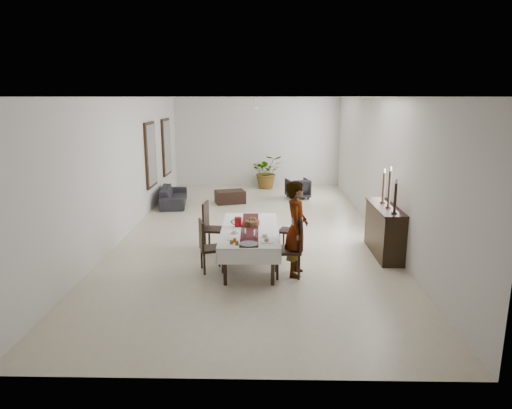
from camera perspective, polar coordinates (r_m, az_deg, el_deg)
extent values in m
cube|color=beige|center=(11.16, -0.46, -3.39)|extent=(6.00, 12.00, 0.00)
cube|color=white|center=(10.69, -0.49, 13.28)|extent=(6.00, 12.00, 0.02)
cube|color=silver|center=(16.77, 0.12, 7.79)|extent=(6.00, 0.02, 3.20)
cube|color=silver|center=(4.96, -2.44, -5.50)|extent=(6.00, 0.02, 3.20)
cube|color=silver|center=(11.30, -15.91, 4.63)|extent=(0.02, 12.00, 3.20)
cube|color=silver|center=(11.14, 15.20, 4.55)|extent=(0.02, 12.00, 3.20)
cube|color=black|center=(8.86, -0.77, -3.23)|extent=(0.98, 2.27, 0.05)
cylinder|color=black|center=(7.98, -3.89, -7.83)|extent=(0.07, 0.07, 0.66)
cylinder|color=black|center=(7.96, 2.11, -7.85)|extent=(0.07, 0.07, 0.66)
cylinder|color=black|center=(10.00, -3.03, -3.42)|extent=(0.07, 0.07, 0.66)
cylinder|color=black|center=(9.99, 1.72, -3.43)|extent=(0.07, 0.07, 0.66)
cube|color=white|center=(8.85, -0.77, -3.06)|extent=(1.15, 2.44, 0.01)
cube|color=silver|center=(8.92, -4.31, -3.89)|extent=(0.05, 2.42, 0.28)
cube|color=white|center=(8.90, 2.78, -3.90)|extent=(0.05, 2.42, 0.28)
cube|color=white|center=(7.75, -0.92, -6.53)|extent=(1.11, 0.03, 0.28)
cube|color=white|center=(10.05, -0.65, -1.87)|extent=(1.11, 0.03, 0.28)
cube|color=#51171A|center=(8.85, -0.77, -3.01)|extent=(0.37, 2.35, 0.00)
cylinder|color=maroon|center=(8.97, -2.26, -2.19)|extent=(0.14, 0.14, 0.19)
torus|color=maroon|center=(8.97, -2.77, -2.19)|extent=(0.11, 0.02, 0.11)
cylinder|color=white|center=(8.24, -0.06, -3.68)|extent=(0.07, 0.07, 0.16)
cylinder|color=silver|center=(8.34, -1.48, -3.49)|extent=(0.07, 0.07, 0.16)
cylinder|color=white|center=(8.87, -0.46, -2.44)|extent=(0.07, 0.07, 0.16)
cylinder|color=silver|center=(8.30, 1.11, -3.93)|extent=(0.08, 0.08, 0.06)
cylinder|color=silver|center=(8.31, 1.11, -4.08)|extent=(0.14, 0.14, 0.01)
cylinder|color=white|center=(8.54, -2.70, -3.45)|extent=(0.08, 0.08, 0.06)
cylinder|color=silver|center=(8.54, -2.70, -3.60)|extent=(0.14, 0.14, 0.01)
cylinder|color=white|center=(8.04, 1.34, -4.66)|extent=(0.23, 0.23, 0.01)
sphere|color=tan|center=(8.03, 1.34, -4.49)|extent=(0.08, 0.08, 0.08)
cylinder|color=white|center=(8.19, -2.83, -4.35)|extent=(0.23, 0.23, 0.01)
cylinder|color=silver|center=(9.36, -2.56, -2.09)|extent=(0.23, 0.23, 0.01)
cylinder|color=#424146|center=(7.91, -0.89, -4.96)|extent=(0.34, 0.34, 0.02)
cylinder|color=brown|center=(7.88, -2.41, -4.84)|extent=(0.06, 0.06, 0.07)
cylinder|color=brown|center=(7.94, -3.07, -4.71)|extent=(0.06, 0.06, 0.07)
cylinder|color=#914115|center=(8.02, -2.69, -4.50)|extent=(0.06, 0.06, 0.07)
cylinder|color=brown|center=(9.06, -0.45, -2.32)|extent=(0.28, 0.28, 0.09)
sphere|color=maroon|center=(9.06, -0.27, -1.86)|extent=(0.08, 0.08, 0.08)
sphere|color=#547623|center=(9.07, -0.68, -1.85)|extent=(0.08, 0.08, 0.08)
cube|color=black|center=(8.33, 3.97, -5.72)|extent=(0.48, 0.48, 0.05)
cylinder|color=black|center=(8.25, 5.39, -7.84)|extent=(0.05, 0.05, 0.46)
cylinder|color=black|center=(8.61, 5.13, -6.93)|extent=(0.05, 0.05, 0.46)
cylinder|color=black|center=(8.22, 2.70, -7.88)|extent=(0.05, 0.05, 0.46)
cylinder|color=black|center=(8.58, 2.55, -6.95)|extent=(0.05, 0.05, 0.46)
cube|color=black|center=(8.25, 5.49, -3.60)|extent=(0.06, 0.47, 0.60)
cube|color=black|center=(9.75, 4.16, -3.29)|extent=(0.52, 0.52, 0.05)
cylinder|color=black|center=(9.62, 4.82, -4.93)|extent=(0.05, 0.05, 0.40)
cylinder|color=black|center=(9.92, 5.33, -4.36)|extent=(0.05, 0.05, 0.40)
cylinder|color=black|center=(9.70, 2.91, -4.74)|extent=(0.05, 0.05, 0.40)
cylinder|color=black|center=(10.01, 3.47, -4.18)|extent=(0.05, 0.05, 0.40)
cube|color=black|center=(9.62, 5.25, -1.80)|extent=(0.17, 0.40, 0.52)
cube|color=black|center=(8.60, -5.54, -5.49)|extent=(0.52, 0.52, 0.05)
cylinder|color=black|center=(8.82, -6.81, -6.65)|extent=(0.05, 0.05, 0.42)
cylinder|color=black|center=(8.50, -6.47, -7.42)|extent=(0.05, 0.05, 0.42)
cylinder|color=black|center=(8.87, -4.60, -6.48)|extent=(0.05, 0.05, 0.42)
cylinder|color=black|center=(8.55, -4.17, -7.24)|extent=(0.05, 0.05, 0.42)
cube|color=black|center=(8.49, -6.86, -3.76)|extent=(0.15, 0.41, 0.53)
cube|color=black|center=(9.71, -5.11, -3.13)|extent=(0.50, 0.50, 0.05)
cylinder|color=black|center=(9.99, -5.87, -4.14)|extent=(0.05, 0.05, 0.44)
cylinder|color=black|center=(9.66, -6.39, -4.78)|extent=(0.05, 0.05, 0.44)
cylinder|color=black|center=(9.91, -3.82, -4.24)|extent=(0.05, 0.05, 0.44)
cylinder|color=black|center=(9.58, -4.27, -4.89)|extent=(0.05, 0.05, 0.44)
cube|color=black|center=(9.68, -6.32, -1.35)|extent=(0.09, 0.45, 0.57)
imported|color=#9799A0|center=(8.30, 5.08, -3.03)|extent=(0.51, 0.69, 1.75)
cube|color=black|center=(9.81, 15.74, -3.21)|extent=(0.44, 1.66, 1.00)
cube|color=black|center=(9.69, 15.93, -0.29)|extent=(0.49, 1.72, 0.03)
cylinder|color=black|center=(9.11, 16.89, -0.99)|extent=(0.11, 0.11, 0.03)
cylinder|color=black|center=(9.04, 17.02, 0.81)|extent=(0.06, 0.06, 0.55)
cylinder|color=beige|center=(8.98, 17.15, 2.81)|extent=(0.04, 0.04, 0.09)
cylinder|color=black|center=(9.52, 16.19, -0.33)|extent=(0.11, 0.11, 0.03)
cylinder|color=black|center=(9.44, 16.34, 1.88)|extent=(0.06, 0.06, 0.72)
cylinder|color=white|center=(9.38, 16.50, 4.30)|extent=(0.04, 0.04, 0.09)
cylinder|color=black|center=(9.94, 15.55, 0.26)|extent=(0.11, 0.11, 0.03)
cylinder|color=black|center=(9.87, 15.67, 2.08)|extent=(0.06, 0.06, 0.61)
cylinder|color=white|center=(9.82, 15.79, 4.07)|extent=(0.04, 0.04, 0.09)
imported|color=#242327|center=(14.10, -10.26, 1.06)|extent=(0.95, 1.93, 0.54)
imported|color=#252328|center=(14.82, 5.24, 2.01)|extent=(0.84, 0.85, 0.64)
cube|color=black|center=(14.12, -3.26, 0.96)|extent=(1.02, 0.82, 0.39)
imported|color=#396227|center=(16.42, 1.39, 4.15)|extent=(1.24, 1.13, 1.20)
cube|color=black|center=(13.39, -13.03, 6.07)|extent=(0.06, 1.05, 1.85)
cube|color=white|center=(13.38, -12.89, 6.07)|extent=(0.01, 0.90, 1.70)
cube|color=black|center=(15.42, -11.15, 7.06)|extent=(0.06, 1.05, 1.85)
cube|color=white|center=(15.41, -11.02, 7.06)|extent=(0.01, 0.90, 1.70)
cylinder|color=silver|center=(13.69, -0.12, 12.85)|extent=(0.04, 0.04, 0.20)
cylinder|color=white|center=(13.69, -0.12, 12.01)|extent=(0.16, 0.16, 0.08)
cube|color=silver|center=(14.04, -0.08, 12.04)|extent=(0.10, 0.55, 0.01)
cube|color=white|center=(13.34, -0.15, 11.98)|extent=(0.10, 0.55, 0.01)
cube|color=silver|center=(13.69, 1.38, 12.01)|extent=(0.55, 0.10, 0.01)
cube|color=white|center=(13.71, -1.61, 12.01)|extent=(0.55, 0.10, 0.01)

